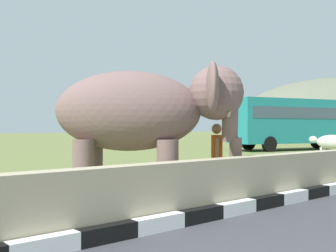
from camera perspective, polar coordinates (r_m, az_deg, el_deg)
name	(u,v)px	position (r m, az deg, el deg)	size (l,w,h in m)	color
striped_curb	(77,240)	(5.56, -12.62, -15.32)	(16.20, 0.20, 0.24)	white
barrier_parapet	(192,190)	(7.08, 3.45, -8.89)	(28.00, 0.36, 1.00)	tan
elephant	(145,113)	(8.64, -3.19, 1.83)	(3.88, 3.78, 2.88)	#795C59
person_handler	(217,156)	(9.23, 6.85, -4.20)	(0.51, 0.51, 1.66)	navy
bus_teal	(295,120)	(29.74, 17.37, 0.79)	(9.96, 5.18, 3.50)	teal
cow_mid	(331,143)	(20.26, 21.94, -2.17)	(0.71, 1.91, 1.23)	beige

